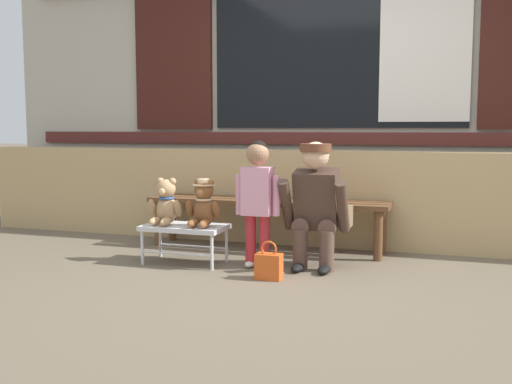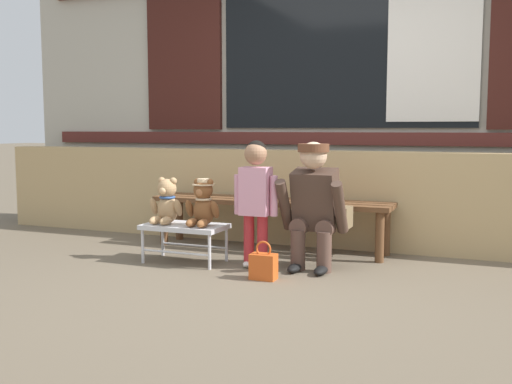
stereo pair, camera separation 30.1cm
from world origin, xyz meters
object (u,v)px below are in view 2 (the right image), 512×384
teddy_bear_plain (167,203)px  adult_crouching (316,205)px  small_display_bench (185,229)px  child_standing (256,190)px  teddy_bear_with_hat (203,203)px  handbag_on_ground (263,266)px  wooden_bench_long (270,207)px

teddy_bear_plain → adult_crouching: (1.17, 0.17, 0.02)m
small_display_bench → child_standing: 0.67m
teddy_bear_plain → teddy_bear_with_hat: (0.32, 0.00, 0.01)m
child_standing → adult_crouching: bearing=16.5°
teddy_bear_with_hat → handbag_on_ground: size_ratio=1.34×
teddy_bear_with_hat → adult_crouching: 0.87m
teddy_bear_plain → child_standing: size_ratio=0.38×
adult_crouching → handbag_on_ground: adult_crouching is taller
teddy_bear_plain → teddy_bear_with_hat: bearing=0.1°
wooden_bench_long → handbag_on_ground: bearing=-71.8°
wooden_bench_long → teddy_bear_with_hat: size_ratio=5.78×
teddy_bear_with_hat → wooden_bench_long: bearing=67.8°
teddy_bear_with_hat → handbag_on_ground: 0.77m
wooden_bench_long → teddy_bear_with_hat: teddy_bear_with_hat is taller
teddy_bear_plain → small_display_bench: bearing=-0.5°
teddy_bear_plain → handbag_on_ground: (0.93, -0.27, -0.37)m
teddy_bear_with_hat → handbag_on_ground: teddy_bear_with_hat is taller
teddy_bear_with_hat → child_standing: bearing=5.7°
wooden_bench_long → teddy_bear_plain: (-0.61, -0.70, 0.09)m
teddy_bear_with_hat → small_display_bench: bearing=-179.2°
wooden_bench_long → teddy_bear_with_hat: bearing=-112.2°
teddy_bear_plain → adult_crouching: bearing=8.3°
teddy_bear_plain → teddy_bear_with_hat: 0.32m
small_display_bench → teddy_bear_with_hat: teddy_bear_with_hat is taller
small_display_bench → handbag_on_ground: size_ratio=2.35×
child_standing → teddy_bear_plain: bearing=-176.7°
child_standing → adult_crouching: 0.46m
wooden_bench_long → teddy_bear_plain: bearing=-130.8°
small_display_bench → teddy_bear_with_hat: (0.16, 0.00, 0.21)m
handbag_on_ground → child_standing: bearing=120.5°
teddy_bear_with_hat → child_standing: (0.42, 0.04, 0.12)m
adult_crouching → handbag_on_ground: size_ratio=3.49×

